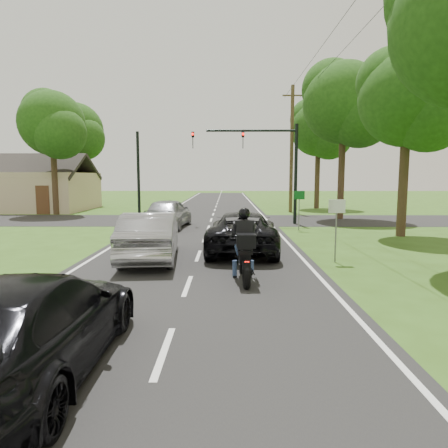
{
  "coord_description": "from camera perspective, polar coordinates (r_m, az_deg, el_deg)",
  "views": [
    {
      "loc": [
        1.04,
        -10.27,
        2.89
      ],
      "look_at": [
        0.94,
        3.0,
        1.3
      ],
      "focal_mm": 32.0,
      "sensor_mm": 36.0,
      "label": 1
    }
  ],
  "objects": [
    {
      "name": "silver_suv",
      "position": [
        22.63,
        -7.94,
        1.57
      ],
      "size": [
        2.42,
        5.05,
        1.66
      ],
      "primitive_type": "imported",
      "rotation": [
        0.0,
        0.0,
        3.05
      ],
      "color": "gray",
      "rests_on": "road"
    },
    {
      "name": "utility_pole_far",
      "position": [
        32.76,
        9.64,
        10.57
      ],
      "size": [
        1.6,
        0.28,
        10.0
      ],
      "color": "brown",
      "rests_on": "ground"
    },
    {
      "name": "tree_row_c",
      "position": [
        21.23,
        25.59,
        15.23
      ],
      "size": [
        4.8,
        4.65,
        8.76
      ],
      "color": "#332316",
      "rests_on": "ground"
    },
    {
      "name": "house",
      "position": [
        38.29,
        -26.1,
        4.45
      ],
      "size": [
        10.2,
        8.0,
        4.84
      ],
      "color": "tan",
      "rests_on": "ground"
    },
    {
      "name": "tree_left_near",
      "position": [
        32.86,
        -23.06,
        12.66
      ],
      "size": [
        5.12,
        4.96,
        9.22
      ],
      "color": "#332316",
      "rests_on": "ground"
    },
    {
      "name": "silver_sedan",
      "position": [
        14.03,
        -10.5,
        -1.69
      ],
      "size": [
        2.19,
        5.15,
        1.65
      ],
      "primitive_type": "imported",
      "rotation": [
        0.0,
        0.0,
        3.23
      ],
      "color": "#9F9FA3",
      "rests_on": "road"
    },
    {
      "name": "tree_row_e",
      "position": [
        37.23,
        13.85,
        12.7
      ],
      "size": [
        5.28,
        5.12,
        9.61
      ],
      "color": "#332316",
      "rests_on": "ground"
    },
    {
      "name": "cross_road",
      "position": [
        26.45,
        -1.85,
        0.56
      ],
      "size": [
        60.0,
        7.0,
        0.01
      ],
      "primitive_type": "cube",
      "color": "black",
      "rests_on": "ground"
    },
    {
      "name": "tree_left_far",
      "position": [
        42.87,
        -20.17,
        12.09
      ],
      "size": [
        5.76,
        5.58,
        10.14
      ],
      "color": "#332316",
      "rests_on": "ground"
    },
    {
      "name": "ground",
      "position": [
        10.72,
        -5.22,
        -8.83
      ],
      "size": [
        140.0,
        140.0,
        0.0
      ],
      "primitive_type": "plane",
      "color": "#314F16",
      "rests_on": "ground"
    },
    {
      "name": "traffic_signal",
      "position": [
        24.41,
        5.9,
        9.72
      ],
      "size": [
        6.38,
        0.44,
        6.0
      ],
      "color": "black",
      "rests_on": "ground"
    },
    {
      "name": "sign_green",
      "position": [
        21.64,
        10.7,
        3.28
      ],
      "size": [
        0.55,
        0.07,
        2.12
      ],
      "color": "slate",
      "rests_on": "ground"
    },
    {
      "name": "dark_suv",
      "position": [
        15.34,
        2.71,
        -1.08
      ],
      "size": [
        2.85,
        5.65,
        1.53
      ],
      "primitive_type": "imported",
      "rotation": [
        0.0,
        0.0,
        3.09
      ],
      "color": "black",
      "rests_on": "road"
    },
    {
      "name": "signal_pole_far",
      "position": [
        28.95,
        -12.13,
        6.89
      ],
      "size": [
        0.2,
        0.2,
        6.0
      ],
      "primitive_type": "cylinder",
      "color": "black",
      "rests_on": "ground"
    },
    {
      "name": "motorcycle_rider",
      "position": [
        11.01,
        2.93,
        -4.04
      ],
      "size": [
        0.68,
        2.41,
        2.07
      ],
      "rotation": [
        0.0,
        0.0,
        0.04
      ],
      "color": "black",
      "rests_on": "ground"
    },
    {
      "name": "tree_row_d",
      "position": [
        28.57,
        17.46,
        15.66
      ],
      "size": [
        5.76,
        5.58,
        10.45
      ],
      "color": "#332316",
      "rests_on": "ground"
    },
    {
      "name": "road",
      "position": [
        20.5,
        -2.5,
        -1.27
      ],
      "size": [
        8.0,
        100.0,
        0.01
      ],
      "primitive_type": "cube",
      "color": "black",
      "rests_on": "ground"
    },
    {
      "name": "sign_white",
      "position": [
        13.81,
        15.79,
        1.2
      ],
      "size": [
        0.55,
        0.07,
        2.12
      ],
      "color": "slate",
      "rests_on": "ground"
    },
    {
      "name": "dark_car_behind",
      "position": [
        6.56,
        -26.0,
        -12.76
      ],
      "size": [
        2.15,
        5.2,
        1.5
      ],
      "primitive_type": "imported",
      "rotation": [
        0.0,
        0.0,
        3.15
      ],
      "color": "black",
      "rests_on": "road"
    }
  ]
}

